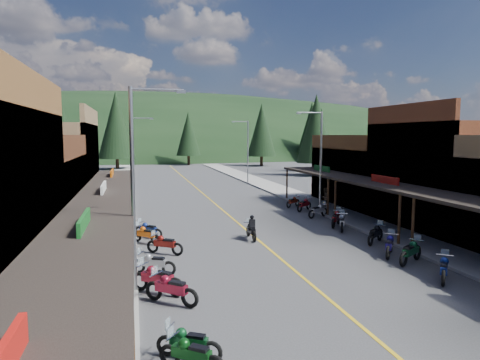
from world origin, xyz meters
TOP-DOWN VIEW (x-y plane):
  - ground at (0.00, 0.00)m, footprint 220.00×220.00m
  - centerline at (0.00, 20.00)m, footprint 0.15×90.00m
  - sidewalk_west at (-8.70, 20.00)m, footprint 3.40×94.00m
  - sidewalk_east at (8.70, 20.00)m, footprint 3.40×94.00m
  - shop_west_2 at (-13.75, 1.70)m, footprint 10.90×9.00m
  - shop_west_3 at (-13.78, 11.30)m, footprint 10.90×10.20m
  - shop_east_2 at (13.78, 1.70)m, footprint 10.90×9.00m
  - shop_east_3 at (13.75, 11.30)m, footprint 10.90×10.20m
  - streetlight_0 at (-6.95, -6.00)m, footprint 2.16×0.18m
  - streetlight_1 at (-6.95, 22.00)m, footprint 2.16×0.18m
  - streetlight_2 at (6.95, 8.00)m, footprint 2.16×0.18m
  - streetlight_3 at (6.95, 30.00)m, footprint 2.16×0.18m
  - ridge_hill at (0.00, 135.00)m, footprint 310.00×140.00m
  - pine_1 at (-24.00, 70.00)m, footprint 5.88×5.88m
  - pine_2 at (-10.00, 58.00)m, footprint 6.72×6.72m
  - pine_3 at (4.00, 66.00)m, footprint 5.04×5.04m
  - pine_4 at (18.00, 60.00)m, footprint 5.88×5.88m
  - pine_5 at (34.00, 72.00)m, footprint 6.72×6.72m
  - pine_6 at (46.00, 64.00)m, footprint 5.04×5.04m
  - pine_7 at (-32.00, 76.00)m, footprint 5.88×5.88m
  - pine_8 at (-22.00, 40.00)m, footprint 4.48×4.48m
  - pine_9 at (24.00, 45.00)m, footprint 4.93×4.93m
  - pine_10 at (-18.00, 50.00)m, footprint 5.38×5.38m
  - pine_11 at (20.00, 38.00)m, footprint 5.82×5.82m
  - bike_west_2 at (-5.70, -12.16)m, footprint 1.90×1.68m
  - bike_west_3 at (-5.69, -11.48)m, footprint 1.95×1.46m
  - bike_west_4 at (-5.82, -7.44)m, footprint 2.19×2.03m
  - bike_west_5 at (-6.26, -6.28)m, footprint 2.32×2.05m
  - bike_west_6 at (-6.31, -3.89)m, footprint 2.12×1.48m
  - bike_west_7 at (-5.59, -0.68)m, footprint 2.10×1.77m
  - bike_west_8 at (-6.48, 1.82)m, footprint 1.90×1.98m
  - bike_west_9 at (-6.31, 3.13)m, footprint 1.93×1.78m
  - bike_east_4 at (5.65, -7.70)m, footprint 1.89×2.03m
  - bike_east_5 at (5.86, -5.14)m, footprint 2.29×1.80m
  - bike_east_6 at (5.59, -3.78)m, footprint 1.93×2.16m
  - bike_east_7 at (6.31, -1.29)m, footprint 2.08×1.85m
  - bike_east_8 at (5.99, 2.18)m, footprint 1.63×2.25m
  - bike_east_9 at (6.22, 3.44)m, footprint 1.91×2.08m
  - bike_east_10 at (6.34, 6.66)m, footprint 2.13×1.47m
  - bike_east_11 at (6.42, 9.55)m, footprint 2.06×1.83m
  - bike_east_12 at (6.21, 11.54)m, footprint 1.87×1.56m
  - rider_on_bike at (-0.36, 1.32)m, footprint 0.69×1.99m
  - pedestrian_east_b at (8.53, 10.19)m, footprint 0.92×0.77m

SIDE VIEW (x-z plane):
  - ground at x=0.00m, z-range 0.00..0.00m
  - ridge_hill at x=0.00m, z-range -30.00..30.00m
  - centerline at x=0.00m, z-range 0.00..0.01m
  - sidewalk_west at x=-8.70m, z-range 0.00..0.15m
  - sidewalk_east at x=8.70m, z-range 0.00..0.15m
  - bike_east_12 at x=6.21m, z-range 0.00..1.06m
  - bike_west_3 at x=-5.69m, z-range 0.00..1.07m
  - bike_west_2 at x=-5.70m, z-range 0.00..1.09m
  - bike_west_9 at x=-6.31m, z-range 0.00..1.13m
  - bike_west_6 at x=-6.31m, z-range 0.00..1.16m
  - bike_east_10 at x=6.34m, z-range 0.00..1.16m
  - bike_west_8 at x=-6.48m, z-range 0.00..1.18m
  - bike_west_7 at x=-5.59m, z-range 0.00..1.19m
  - bike_east_11 at x=6.42m, z-range 0.00..1.19m
  - bike_east_4 at x=5.65m, z-range 0.00..1.19m
  - bike_east_7 at x=6.31m, z-range 0.00..1.20m
  - rider_on_bike at x=-0.36m, z-range -0.15..1.36m
  - bike_east_9 at x=6.22m, z-range 0.00..1.21m
  - bike_east_8 at x=5.99m, z-range 0.00..1.24m
  - bike_east_6 at x=5.59m, z-range 0.00..1.25m
  - bike_east_5 at x=5.86m, z-range 0.00..1.27m
  - bike_west_4 at x=-5.82m, z-range 0.00..1.28m
  - bike_west_5 at x=-6.26m, z-range 0.00..1.33m
  - pedestrian_east_b at x=8.53m, z-range 0.15..1.80m
  - shop_east_3 at x=13.75m, z-range -0.57..5.63m
  - shop_west_2 at x=-13.75m, z-range -0.57..5.63m
  - shop_east_2 at x=13.78m, z-range -0.58..7.62m
  - shop_west_3 at x=-13.78m, z-range -0.58..7.62m
  - streetlight_0 at x=-6.95m, z-range 0.46..8.46m
  - streetlight_1 at x=-6.95m, z-range 0.46..8.46m
  - streetlight_2 at x=6.95m, z-range 0.46..8.46m
  - streetlight_3 at x=6.95m, z-range 0.46..8.46m
  - pine_8 at x=-22.00m, z-range 0.98..10.98m
  - pine_9 at x=24.00m, z-range 0.98..11.78m
  - pine_3 at x=4.00m, z-range 0.98..11.98m
  - pine_6 at x=46.00m, z-range 0.98..11.98m
  - pine_10 at x=-18.00m, z-range 0.98..12.58m
  - pine_11 at x=20.00m, z-range 0.99..13.39m
  - pine_1 at x=-24.00m, z-range 0.99..13.49m
  - pine_4 at x=18.00m, z-range 0.99..13.49m
  - pine_7 at x=-32.00m, z-range 0.99..13.49m
  - pine_2 at x=-10.00m, z-range 0.99..14.99m
  - pine_5 at x=34.00m, z-range 0.99..14.99m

